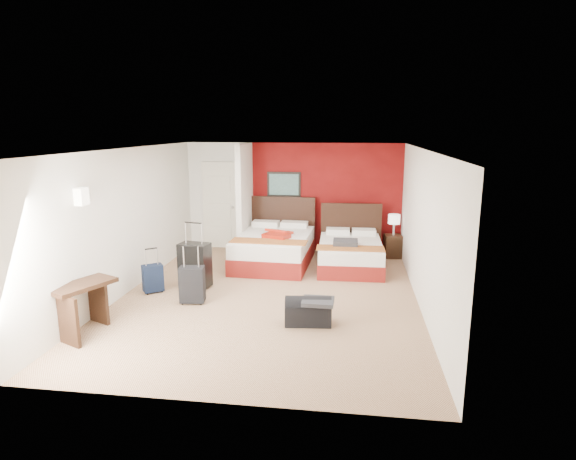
% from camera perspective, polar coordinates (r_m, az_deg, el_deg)
% --- Properties ---
extents(ground, '(6.50, 6.50, 0.00)m').
position_cam_1_polar(ground, '(8.21, -2.29, -7.98)').
color(ground, tan).
rests_on(ground, ground).
extents(room_walls, '(5.02, 6.52, 2.50)m').
position_cam_1_polar(room_walls, '(9.55, -9.20, 2.57)').
color(room_walls, white).
rests_on(room_walls, ground).
extents(red_accent_panel, '(3.50, 0.04, 2.50)m').
position_cam_1_polar(red_accent_panel, '(10.95, 4.49, 3.89)').
color(red_accent_panel, maroon).
rests_on(red_accent_panel, ground).
extents(partition_wall, '(0.12, 1.20, 2.50)m').
position_cam_1_polar(partition_wall, '(10.58, -5.24, 3.59)').
color(partition_wall, silver).
rests_on(partition_wall, ground).
extents(entry_door, '(0.82, 0.06, 2.05)m').
position_cam_1_polar(entry_door, '(11.37, -8.24, 2.97)').
color(entry_door, silver).
rests_on(entry_door, ground).
extents(bed_left, '(1.57, 2.18, 0.64)m').
position_cam_1_polar(bed_left, '(9.98, -1.70, -2.36)').
color(bed_left, silver).
rests_on(bed_left, ground).
extents(bed_right, '(1.33, 1.86, 0.55)m').
position_cam_1_polar(bed_right, '(9.80, 7.52, -3.01)').
color(bed_right, white).
rests_on(bed_right, ground).
extents(red_suitcase_open, '(0.75, 0.86, 0.09)m').
position_cam_1_polar(red_suitcase_open, '(9.79, -1.24, -0.48)').
color(red_suitcase_open, '#B11F0F').
rests_on(red_suitcase_open, bed_left).
extents(jacket_bundle, '(0.48, 0.39, 0.12)m').
position_cam_1_polar(jacket_bundle, '(9.43, 6.95, -1.53)').
color(jacket_bundle, '#37383C').
rests_on(jacket_bundle, bed_right).
extents(nightstand, '(0.40, 0.40, 0.51)m').
position_cam_1_polar(nightstand, '(10.77, 12.54, -1.91)').
color(nightstand, black).
rests_on(nightstand, ground).
extents(table_lamp, '(0.31, 0.31, 0.46)m').
position_cam_1_polar(table_lamp, '(10.67, 12.66, 0.61)').
color(table_lamp, white).
rests_on(table_lamp, nightstand).
extents(suitcase_black, '(0.58, 0.42, 0.79)m').
position_cam_1_polar(suitcase_black, '(8.67, -11.16, -4.35)').
color(suitcase_black, black).
rests_on(suitcase_black, ground).
extents(suitcase_charcoal, '(0.43, 0.30, 0.59)m').
position_cam_1_polar(suitcase_charcoal, '(7.96, -11.49, -6.64)').
color(suitcase_charcoal, black).
rests_on(suitcase_charcoal, ground).
extents(suitcase_navy, '(0.40, 0.37, 0.47)m').
position_cam_1_polar(suitcase_navy, '(8.64, -15.99, -5.77)').
color(suitcase_navy, black).
rests_on(suitcase_navy, ground).
extents(duffel_bag, '(0.71, 0.43, 0.34)m').
position_cam_1_polar(duffel_bag, '(7.07, 2.43, -9.94)').
color(duffel_bag, black).
rests_on(duffel_bag, ground).
extents(jacket_draped, '(0.46, 0.39, 0.06)m').
position_cam_1_polar(jacket_draped, '(6.94, 3.66, -8.60)').
color(jacket_draped, '#313236').
rests_on(jacket_draped, duffel_bag).
extents(desk, '(0.76, 0.99, 0.74)m').
position_cam_1_polar(desk, '(7.26, -23.40, -8.68)').
color(desk, black).
rests_on(desk, ground).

